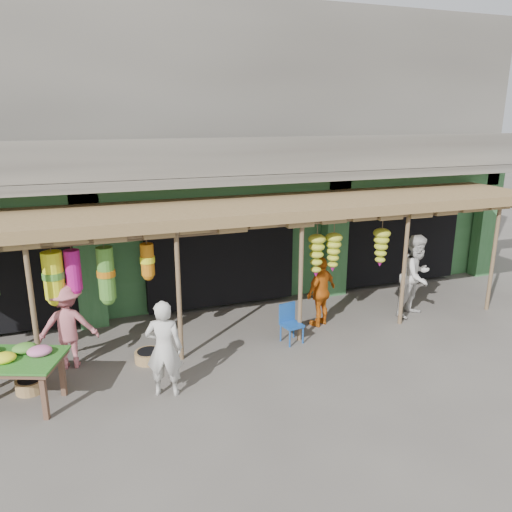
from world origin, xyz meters
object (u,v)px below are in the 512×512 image
object	(u,v)px
blue_chair	(290,321)
person_front	(164,349)
flower_table	(10,360)
person_right	(416,276)
person_shopper	(68,326)
person_vendor	(321,291)

from	to	relation	value
blue_chair	person_front	world-z (taller)	person_front
flower_table	person_right	world-z (taller)	person_right
person_right	person_shopper	size ratio (longest dim) A/B	1.18
flower_table	person_shopper	distance (m)	1.38
person_vendor	person_shopper	distance (m)	5.27
blue_chair	person_shopper	world-z (taller)	person_shopper
person_vendor	flower_table	bearing A→B (deg)	-15.32
flower_table	person_vendor	xyz separation A→B (m)	(6.14, 1.21, -0.01)
flower_table	person_front	world-z (taller)	person_front
flower_table	blue_chair	size ratio (longest dim) A/B	2.35
person_front	person_shopper	xyz separation A→B (m)	(-1.50, 1.58, -0.02)
person_right	person_vendor	size ratio (longest dim) A/B	1.23
person_shopper	flower_table	bearing A→B (deg)	58.21
person_vendor	person_right	bearing A→B (deg)	147.58
flower_table	person_front	distance (m)	2.42
person_shopper	person_front	bearing A→B (deg)	140.51
person_right	person_shopper	bearing A→B (deg)	156.81
blue_chair	person_vendor	xyz separation A→B (m)	(0.98, 0.54, 0.34)
person_front	person_shopper	bearing A→B (deg)	-26.75
blue_chair	person_shopper	size ratio (longest dim) A/B	0.49
flower_table	person_front	xyz separation A→B (m)	(2.36, -0.50, 0.04)
person_front	person_shopper	world-z (taller)	person_front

